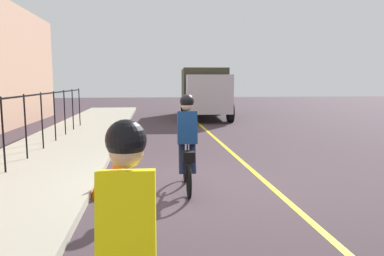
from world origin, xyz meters
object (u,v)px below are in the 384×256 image
box_truck_background (204,90)px  traffic_cone_far (100,185)px  cyclist_lead (187,144)px  traffic_cone_near (118,163)px

box_truck_background → traffic_cone_far: 14.64m
cyclist_lead → box_truck_background: (13.85, -2.39, 0.64)m
box_truck_background → traffic_cone_far: size_ratio=15.11×
cyclist_lead → traffic_cone_far: (-0.18, 1.58, -0.68)m
box_truck_background → traffic_cone_near: (-12.70, 3.77, -1.24)m
cyclist_lead → box_truck_background: box_truck_background is taller
cyclist_lead → traffic_cone_near: size_ratio=2.98×
cyclist_lead → traffic_cone_far: cyclist_lead is taller
box_truck_background → traffic_cone_near: bearing=-13.2°
traffic_cone_near → traffic_cone_far: size_ratio=1.35×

